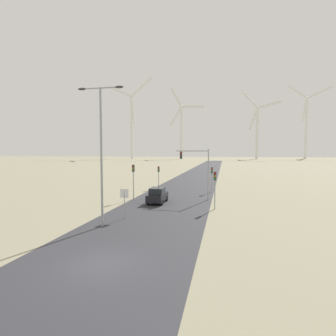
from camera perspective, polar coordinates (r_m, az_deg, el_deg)
The scene contains 14 objects.
ground_plane at distance 15.47m, azimuth -14.38°, elevation -19.61°, with size 600.00×600.00×0.00m, color gray.
road_surface at distance 61.34m, azimuth 6.06°, elevation -2.14°, with size 10.00×240.00×0.01m.
streetlamp at distance 21.62m, azimuth -14.35°, elevation 5.80°, with size 3.87×0.32×11.17m.
stop_sign_near at distance 24.04m, azimuth -9.49°, elevation -6.45°, with size 0.81×0.07×2.72m.
traffic_light_post_near_left at distance 33.25m, azimuth -7.56°, elevation -1.35°, with size 0.28×0.34×4.44m.
traffic_light_post_near_right at distance 27.91m, azimuth 10.19°, elevation -2.97°, with size 0.28×0.33×3.98m.
traffic_light_post_mid_left at distance 42.98m, azimuth -2.07°, elevation -0.96°, with size 0.28×0.34×3.66m.
traffic_light_post_mid_right at distance 39.61m, azimuth 9.54°, elevation -1.28°, with size 0.28×0.34×3.76m.
traffic_light_mast_overhead at distance 33.11m, azimuth 6.43°, elevation 0.86°, with size 4.13×0.35×6.42m.
car_approaching at distance 31.20m, azimuth -2.31°, elevation -5.95°, with size 1.88×4.12×1.83m.
wind_turbine_far_left at distance 235.14m, azimuth -7.92°, elevation 10.23°, with size 42.35×6.60×69.46m.
wind_turbine_left at distance 223.41m, azimuth 2.93°, elevation 8.95°, with size 28.90×3.42×60.57m.
wind_turbine_center at distance 231.27m, azimuth 18.83°, elevation 8.36°, with size 29.07×12.90×57.01m.
wind_turbine_right at distance 273.04m, azimuth 27.87°, elevation 8.86°, with size 34.68×12.73×68.65m.
Camera 1 is at (6.43, -12.70, 6.05)m, focal length 28.00 mm.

